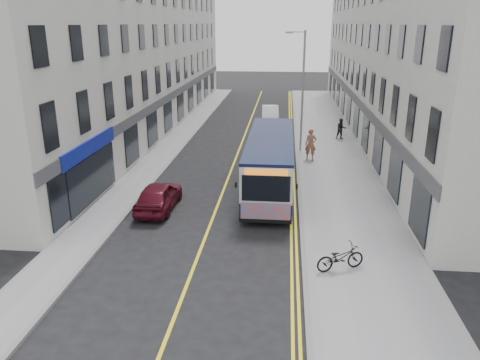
% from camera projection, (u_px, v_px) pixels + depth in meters
% --- Properties ---
extents(ground, '(140.00, 140.00, 0.00)m').
position_uv_depth(ground, '(206.00, 236.00, 19.46)').
color(ground, black).
rests_on(ground, ground).
extents(pavement_east, '(4.50, 64.00, 0.12)m').
position_uv_depth(pavement_east, '(332.00, 159.00, 30.19)').
color(pavement_east, gray).
rests_on(pavement_east, ground).
extents(pavement_west, '(2.00, 64.00, 0.12)m').
position_uv_depth(pavement_west, '(162.00, 155.00, 31.23)').
color(pavement_west, gray).
rests_on(pavement_west, ground).
extents(kerb_east, '(0.18, 64.00, 0.13)m').
position_uv_depth(kerb_east, '(297.00, 158.00, 30.40)').
color(kerb_east, slate).
rests_on(kerb_east, ground).
extents(kerb_west, '(0.18, 64.00, 0.13)m').
position_uv_depth(kerb_west, '(176.00, 155.00, 31.13)').
color(kerb_west, slate).
rests_on(kerb_west, ground).
extents(road_centre_line, '(0.12, 64.00, 0.01)m').
position_uv_depth(road_centre_line, '(236.00, 158.00, 30.78)').
color(road_centre_line, yellow).
rests_on(road_centre_line, ground).
extents(road_dbl_yellow_inner, '(0.10, 64.00, 0.01)m').
position_uv_depth(road_dbl_yellow_inner, '(290.00, 159.00, 30.46)').
color(road_dbl_yellow_inner, yellow).
rests_on(road_dbl_yellow_inner, ground).
extents(road_dbl_yellow_outer, '(0.10, 64.00, 0.01)m').
position_uv_depth(road_dbl_yellow_outer, '(293.00, 159.00, 30.44)').
color(road_dbl_yellow_outer, yellow).
rests_on(road_dbl_yellow_outer, ground).
extents(terrace_east, '(6.00, 46.00, 13.00)m').
position_uv_depth(terrace_east, '(396.00, 49.00, 36.14)').
color(terrace_east, silver).
rests_on(terrace_east, ground).
extents(terrace_west, '(6.00, 46.00, 13.00)m').
position_uv_depth(terrace_west, '(138.00, 48.00, 38.03)').
color(terrace_west, beige).
rests_on(terrace_west, ground).
extents(streetlamp, '(1.32, 0.18, 8.00)m').
position_uv_depth(streetlamp, '(302.00, 87.00, 30.89)').
color(streetlamp, '#919399').
rests_on(streetlamp, ground).
extents(city_bus, '(2.34, 9.98, 2.90)m').
position_uv_depth(city_bus, '(270.00, 161.00, 24.33)').
color(city_bus, black).
rests_on(city_bus, ground).
extents(bicycle, '(1.91, 1.28, 0.95)m').
position_uv_depth(bicycle, '(340.00, 257.00, 16.44)').
color(bicycle, black).
rests_on(bicycle, pavement_east).
extents(pedestrian_near, '(0.76, 0.53, 1.99)m').
position_uv_depth(pedestrian_near, '(311.00, 144.00, 29.65)').
color(pedestrian_near, '#956144').
rests_on(pedestrian_near, pavement_east).
extents(pedestrian_far, '(0.85, 0.71, 1.56)m').
position_uv_depth(pedestrian_far, '(341.00, 129.00, 35.01)').
color(pedestrian_far, black).
rests_on(pedestrian_far, pavement_east).
extents(car_white, '(1.66, 4.25, 1.38)m').
position_uv_depth(car_white, '(270.00, 114.00, 41.95)').
color(car_white, white).
rests_on(car_white, ground).
extents(car_maroon, '(1.64, 3.96, 1.34)m').
position_uv_depth(car_maroon, '(159.00, 196.00, 22.10)').
color(car_maroon, '#530D1A').
rests_on(car_maroon, ground).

